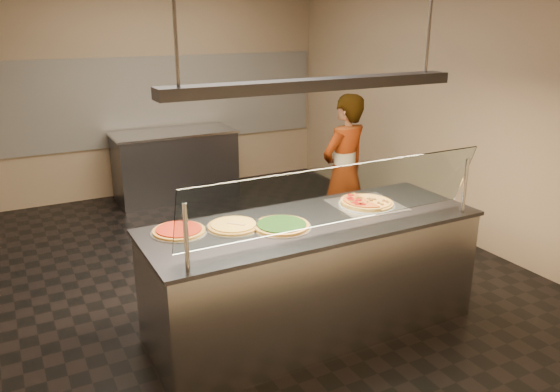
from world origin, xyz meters
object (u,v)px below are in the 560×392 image
pizza_cheese (233,225)px  sneeze_guard (340,196)px  pizza_spinach (281,225)px  pizza_tomato (179,230)px  prep_table (175,165)px  pizza_spatula (244,223)px  serving_counter (312,275)px  half_pizza_pepperoni (356,203)px  worker (344,172)px  half_pizza_sausage (377,200)px  heat_lamp_housing (316,85)px  perforated_tray (366,204)px

pizza_cheese → sneeze_guard: bearing=-39.7°
pizza_spinach → pizza_cheese: bearing=151.4°
pizza_tomato → prep_table: pizza_tomato is taller
sneeze_guard → pizza_cheese: size_ratio=5.75×
pizza_spatula → pizza_spinach: bearing=-29.9°
serving_counter → sneeze_guard: (-0.00, -0.34, 0.76)m
sneeze_guard → half_pizza_pepperoni: size_ratio=5.29×
sneeze_guard → worker: 2.09m
pizza_spinach → pizza_cheese: size_ratio=1.08×
half_pizza_pepperoni → pizza_cheese: bearing=177.3°
prep_table → pizza_spatula: bearing=-99.4°
half_pizza_sausage → half_pizza_pepperoni: bearing=178.7°
half_pizza_sausage → heat_lamp_housing: size_ratio=0.19×
half_pizza_sausage → perforated_tray: bearing=177.9°
worker → heat_lamp_housing: (-1.19, -1.33, 1.12)m
sneeze_guard → pizza_tomato: (-0.98, 0.59, -0.28)m
half_pizza_pepperoni → worker: 1.43m
pizza_spinach → worker: worker is taller
perforated_tray → worker: bearing=63.2°
pizza_tomato → pizza_cheese: bearing=-13.2°
serving_counter → heat_lamp_housing: heat_lamp_housing is taller
serving_counter → pizza_tomato: pizza_tomato is taller
half_pizza_pepperoni → half_pizza_sausage: half_pizza_pepperoni is taller
heat_lamp_housing → worker: bearing=48.3°
pizza_spatula → sneeze_guard: bearing=-41.4°
perforated_tray → half_pizza_sausage: size_ratio=1.25×
worker → perforated_tray: bearing=48.0°
half_pizza_sausage → pizza_spinach: half_pizza_sausage is taller
pizza_spinach → pizza_cheese: 0.35m
pizza_spinach → prep_table: (0.37, 3.82, -0.48)m
pizza_spinach → perforated_tray: bearing=7.9°
half_pizza_sausage → pizza_tomato: (-1.65, 0.14, -0.01)m
pizza_cheese → pizza_tomato: (-0.39, 0.09, -0.00)m
heat_lamp_housing → serving_counter: bearing=0.0°
pizza_spinach → pizza_cheese: pizza_spinach is taller
serving_counter → sneeze_guard: bearing=-90.0°
pizza_spinach → pizza_spatula: bearing=150.1°
half_pizza_pepperoni → pizza_tomato: half_pizza_pepperoni is taller
serving_counter → pizza_spinach: bearing=-176.7°
perforated_tray → pizza_tomato: pizza_tomato is taller
half_pizza_pepperoni → pizza_spinach: (-0.75, -0.12, -0.02)m
heat_lamp_housing → pizza_cheese: bearing=165.6°
serving_counter → pizza_spatula: (-0.53, 0.12, 0.49)m
half_pizza_pepperoni → pizza_cheese: (-1.06, 0.05, -0.02)m
sneeze_guard → prep_table: (0.08, 4.15, -0.76)m
sneeze_guard → prep_table: 4.22m
serving_counter → pizza_cheese: (-0.60, 0.15, 0.48)m
perforated_tray → pizza_spinach: 0.86m
perforated_tray → half_pizza_sausage: bearing=-2.1°
worker → pizza_spinach: bearing=27.2°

